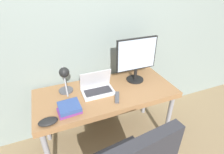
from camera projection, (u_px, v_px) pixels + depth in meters
name	position (u px, v px, depth m)	size (l,w,h in m)	color
wall_back	(93.00, 27.00, 1.85)	(8.00, 0.05, 2.60)	gray
desk	(106.00, 96.00, 1.87)	(1.46, 0.64, 0.72)	#996B42
laptop	(97.00, 88.00, 1.81)	(0.33, 0.22, 0.22)	silver
monitor	(136.00, 57.00, 1.89)	(0.47, 0.20, 0.50)	black
desk_lamp	(65.00, 78.00, 1.66)	(0.15, 0.25, 0.34)	#4C4C51
book_stack	(69.00, 108.00, 1.55)	(0.21, 0.19, 0.07)	#753384
tv_remote	(117.00, 97.00, 1.73)	(0.11, 0.17, 0.02)	#4C4C51
game_controller	(48.00, 122.00, 1.43)	(0.16, 0.10, 0.04)	black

